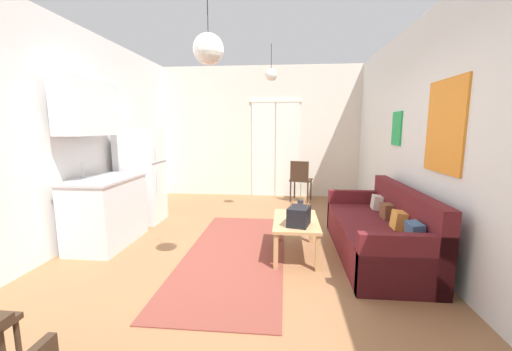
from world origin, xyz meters
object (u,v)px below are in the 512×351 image
object	(u,v)px
bamboo_vase	(300,207)
pendant_lamp_near	(208,49)
refrigerator	(141,175)
pendant_lamp_far	(271,75)
handbag	(299,216)
accent_chair	(300,178)
coffee_table	(296,224)
couch	(381,234)

from	to	relation	value
bamboo_vase	pendant_lamp_near	bearing A→B (deg)	-126.87
refrigerator	pendant_lamp_far	xyz separation A→B (m)	(2.11, 0.44, 1.63)
bamboo_vase	pendant_lamp_far	distance (m)	2.34
refrigerator	pendant_lamp_near	bearing A→B (deg)	-50.97
bamboo_vase	handbag	distance (m)	0.49
refrigerator	accent_chair	world-z (taller)	refrigerator
coffee_table	handbag	world-z (taller)	handbag
bamboo_vase	pendant_lamp_near	size ratio (longest dim) A/B	0.50
couch	bamboo_vase	xyz separation A→B (m)	(-0.97, 0.20, 0.27)
refrigerator	accent_chair	bearing A→B (deg)	31.29
refrigerator	pendant_lamp_near	size ratio (longest dim) A/B	1.93
accent_chair	pendant_lamp_near	distance (m)	4.20
bamboo_vase	accent_chair	bearing A→B (deg)	87.25
handbag	bamboo_vase	bearing A→B (deg)	85.41
coffee_table	pendant_lamp_far	xyz separation A→B (m)	(-0.39, 1.60, 2.02)
couch	coffee_table	size ratio (longest dim) A/B	2.16
coffee_table	accent_chair	bearing A→B (deg)	86.19
couch	bamboo_vase	world-z (taller)	bamboo_vase
handbag	pendant_lamp_far	size ratio (longest dim) A/B	0.58
couch	pendant_lamp_near	xyz separation A→B (m)	(-1.85, -0.97, 1.95)
coffee_table	pendant_lamp_near	xyz separation A→B (m)	(-0.81, -0.90, 1.84)
pendant_lamp_far	accent_chair	bearing A→B (deg)	64.36
coffee_table	refrigerator	size ratio (longest dim) A/B	0.61
bamboo_vase	pendant_lamp_near	distance (m)	2.23
refrigerator	pendant_lamp_near	distance (m)	3.03
refrigerator	coffee_table	bearing A→B (deg)	-25.09
accent_chair	couch	bearing A→B (deg)	122.77
couch	pendant_lamp_near	size ratio (longest dim) A/B	2.54
pendant_lamp_near	pendant_lamp_far	distance (m)	2.55
accent_chair	refrigerator	bearing A→B (deg)	46.86
bamboo_vase	handbag	size ratio (longest dim) A/B	1.17
couch	accent_chair	xyz separation A→B (m)	(-0.85, 2.73, 0.23)
couch	refrigerator	distance (m)	3.73
couch	pendant_lamp_far	size ratio (longest dim) A/B	3.47
couch	handbag	distance (m)	1.08
coffee_table	bamboo_vase	size ratio (longest dim) A/B	2.35
bamboo_vase	handbag	bearing A→B (deg)	-94.59
pendant_lamp_near	couch	bearing A→B (deg)	27.73
coffee_table	refrigerator	bearing A→B (deg)	154.91
coffee_table	bamboo_vase	bearing A→B (deg)	76.42
couch	handbag	xyz separation A→B (m)	(-1.01, -0.29, 0.28)
bamboo_vase	handbag	xyz separation A→B (m)	(-0.04, -0.49, 0.02)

